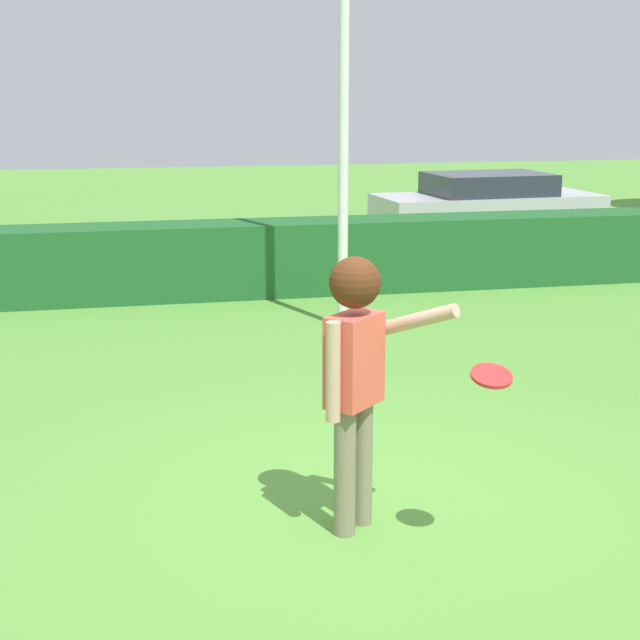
# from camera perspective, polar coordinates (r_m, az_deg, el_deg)

# --- Properties ---
(ground_plane) EXTENTS (60.00, 60.00, 0.00)m
(ground_plane) POSITION_cam_1_polar(r_m,az_deg,el_deg) (6.65, 2.78, -10.94)
(ground_plane) COLOR #579439
(person) EXTENTS (0.82, 0.51, 1.78)m
(person) POSITION_cam_1_polar(r_m,az_deg,el_deg) (5.92, 2.15, -2.51)
(person) COLOR #7D735C
(person) RESTS_ON ground
(frisbee) EXTENTS (0.25, 0.24, 0.09)m
(frisbee) POSITION_cam_1_polar(r_m,az_deg,el_deg) (5.59, 10.21, -3.30)
(frisbee) COLOR red
(hedge_row) EXTENTS (26.97, 0.90, 1.00)m
(hedge_row) POSITION_cam_1_polar(r_m,az_deg,el_deg) (13.20, -5.17, 3.66)
(hedge_row) COLOR #1E5826
(hedge_row) RESTS_ON ground
(parked_car_silver) EXTENTS (4.30, 2.03, 1.25)m
(parked_car_silver) POSITION_cam_1_polar(r_m,az_deg,el_deg) (18.39, 9.97, 6.89)
(parked_car_silver) COLOR #B7B7BC
(parked_car_silver) RESTS_ON ground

